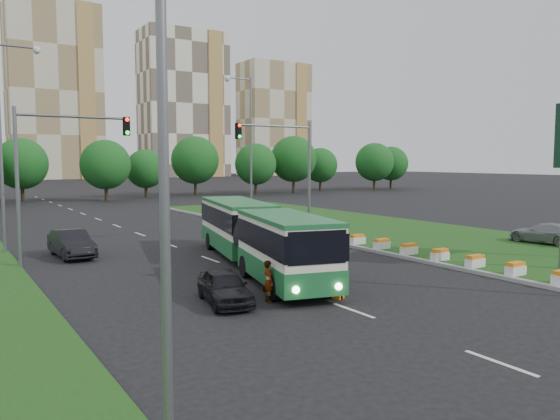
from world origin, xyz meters
TOP-DOWN VIEW (x-y plane):
  - ground at (0.00, 0.00)m, footprint 360.00×360.00m
  - grass_median at (13.00, 8.00)m, footprint 14.00×60.00m
  - median_kerb at (6.05, 8.00)m, footprint 0.30×60.00m
  - lane_markings at (-3.00, 20.00)m, footprint 0.20×100.00m
  - flower_planters at (6.70, 0.80)m, footprint 1.10×18.10m
  - traffic_mast_median at (4.78, 10.00)m, footprint 5.76×0.32m
  - traffic_mast_left at (-10.38, 9.00)m, footprint 5.76×0.32m
  - street_lamps at (-3.00, 10.00)m, footprint 36.00×60.00m
  - tree_line at (10.00, 55.00)m, footprint 120.00×8.00m
  - apartment_tower_ceast at (15.00, 150.00)m, footprint 25.00×15.00m
  - apartment_tower_east at (55.00, 150.00)m, footprint 27.00×15.00m
  - midrise_east at (90.00, 150.00)m, footprint 24.00×14.00m
  - articulated_bus at (-2.15, 2.85)m, footprint 2.53×16.21m
  - car_left_near at (-6.44, -2.63)m, footprint 2.21×3.96m
  - car_left_far at (-9.21, 10.76)m, footprint 1.85×4.64m
  - car_median at (16.88, -0.93)m, footprint 2.19×4.61m
  - pedestrian at (-4.97, -3.37)m, footprint 0.45×0.63m
  - shopping_trolley at (-2.39, -4.35)m, footprint 0.40×0.42m

SIDE VIEW (x-z plane):
  - ground at x=0.00m, z-range 0.00..0.00m
  - lane_markings at x=-3.00m, z-range -0.01..0.01m
  - grass_median at x=13.00m, z-range 0.00..0.15m
  - median_kerb at x=6.05m, z-range 0.00..0.18m
  - shopping_trolley at x=-2.39m, z-range 0.00..0.68m
  - flower_planters at x=6.70m, z-range 0.15..0.75m
  - car_left_near at x=-6.44m, z-range 0.00..1.27m
  - car_left_far at x=-9.21m, z-range 0.00..1.50m
  - car_median at x=16.88m, z-range 0.15..1.45m
  - pedestrian at x=-4.97m, z-range 0.00..1.60m
  - articulated_bus at x=-2.15m, z-range 0.30..2.97m
  - tree_line at x=10.00m, z-range 0.00..9.00m
  - traffic_mast_median at x=4.78m, z-range 1.35..9.35m
  - traffic_mast_left at x=-10.38m, z-range 1.35..9.35m
  - street_lamps at x=-3.00m, z-range 0.00..12.00m
  - midrise_east at x=90.00m, z-range 0.00..40.00m
  - apartment_tower_east at x=55.00m, z-range 0.00..47.00m
  - apartment_tower_ceast at x=15.00m, z-range 0.00..50.00m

